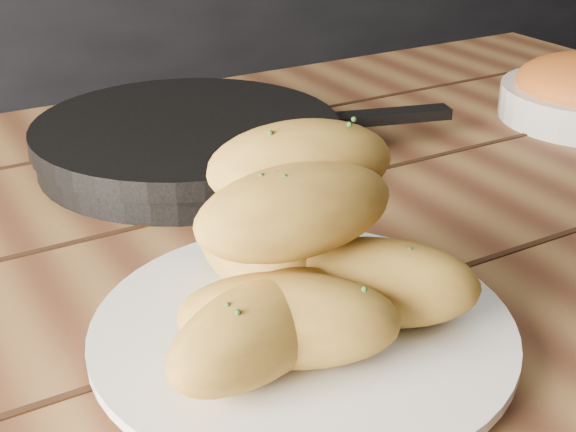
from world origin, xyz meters
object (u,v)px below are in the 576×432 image
object	(u,v)px
bread_rolls	(298,261)
skillet	(189,141)
plate	(303,333)
table	(333,329)

from	to	relation	value
bread_rolls	skillet	distance (m)	0.36
plate	skillet	distance (m)	0.35
table	bread_rolls	bearing A→B (deg)	-132.04
plate	skillet	world-z (taller)	skillet
table	skillet	distance (m)	0.26
table	skillet	bearing A→B (deg)	100.35
plate	table	bearing A→B (deg)	48.83
plate	bread_rolls	world-z (taller)	bread_rolls
plate	bread_rolls	size ratio (longest dim) A/B	1.19
skillet	plate	bearing A→B (deg)	-101.41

